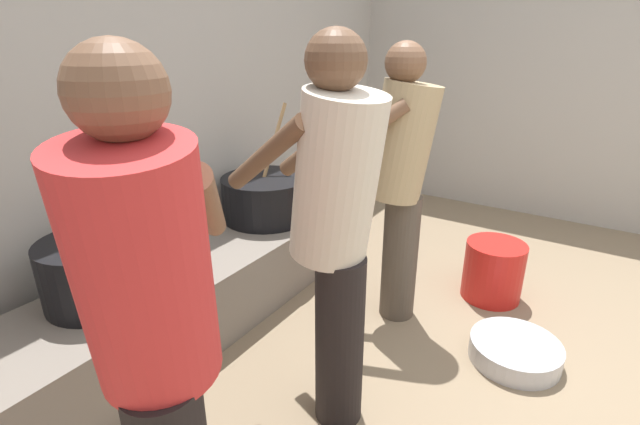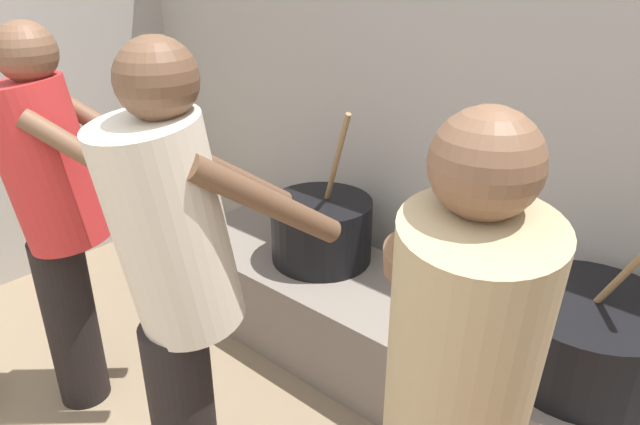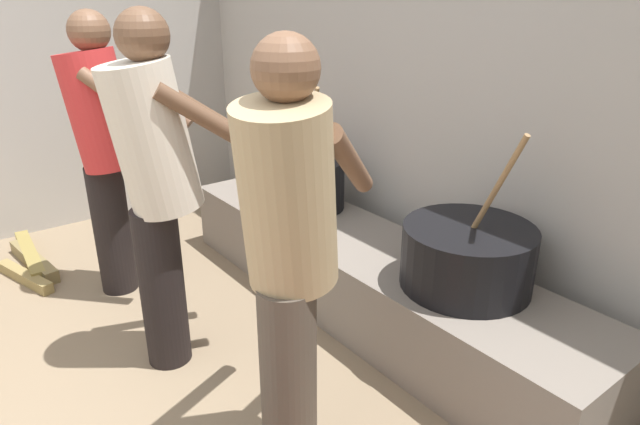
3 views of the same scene
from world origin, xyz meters
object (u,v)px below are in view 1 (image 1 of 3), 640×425
Objects in this scene: cook_in_red_shirt at (155,332)px; bucket_red_plastic at (493,271)px; cooking_pot_secondary at (266,197)px; metal_mixing_bowl at (515,351)px; cooking_pot_main at (96,270)px; cook_in_cream_shirt at (335,221)px; cook_in_tan_shirt at (400,173)px.

cook_in_red_shirt is 4.22× the size of bucket_red_plastic.
cooking_pot_secondary is 1.64× the size of metal_mixing_bowl.
cooking_pot_secondary is at bearing 109.79° from bucket_red_plastic.
cook_in_red_shirt is at bearing -148.56° from cooking_pot_secondary.
cooking_pot_secondary is 0.47× the size of cook_in_red_shirt.
metal_mixing_bowl is at bearing -22.18° from cook_in_red_shirt.
cooking_pot_secondary is 1.72m from metal_mixing_bowl.
cook_in_cream_shirt is (0.37, -1.04, 0.34)m from cooking_pot_main.
cook_in_cream_shirt is at bearing 141.96° from metal_mixing_bowl.
cooking_pot_main reaches higher than cooking_pot_secondary.
metal_mixing_bowl is at bearing -155.53° from bucket_red_plastic.
cook_in_red_shirt is (-1.62, -0.07, 0.01)m from cook_in_tan_shirt.
cooking_pot_secondary is 0.99m from cook_in_tan_shirt.
cook_in_tan_shirt is 0.97m from bucket_red_plastic.
cook_in_red_shirt is 3.47× the size of metal_mixing_bowl.
cooking_pot_main is 1.21m from cooking_pot_secondary.
cook_in_red_shirt reaches higher than bucket_red_plastic.
cook_in_red_shirt is 1.89m from metal_mixing_bowl.
cook_in_cream_shirt is 1.30m from metal_mixing_bowl.
cook_in_cream_shirt is at bearing -173.23° from cook_in_tan_shirt.
cook_in_tan_shirt is at bearing 85.93° from metal_mixing_bowl.
cook_in_tan_shirt is 3.42× the size of metal_mixing_bowl.
cook_in_tan_shirt is (-0.01, -0.93, 0.32)m from cooking_pot_secondary.
cooking_pot_main is 0.48× the size of cook_in_red_shirt.
cooking_pot_secondary is 1.94m from cook_in_red_shirt.
cook_in_tan_shirt is at bearing -38.05° from cooking_pot_main.
cooking_pot_main is at bearing 140.80° from bucket_red_plastic.
cook_in_tan_shirt is at bearing 6.77° from cook_in_cream_shirt.
cooking_pot_secondary is 1.38m from cook_in_cream_shirt.
cook_in_red_shirt is at bearing -113.08° from cooking_pot_main.
cooking_pot_main is 2.07m from metal_mixing_bowl.
cooking_pot_main is at bearing 109.49° from cook_in_cream_shirt.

